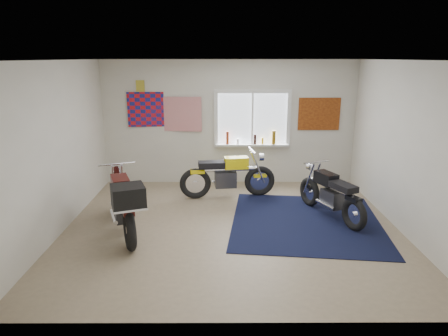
{
  "coord_description": "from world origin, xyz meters",
  "views": [
    {
      "loc": [
        -0.15,
        -6.16,
        2.74
      ],
      "look_at": [
        -0.12,
        0.4,
        0.91
      ],
      "focal_mm": 32.0,
      "sensor_mm": 36.0,
      "label": 1
    }
  ],
  "objects_px": {
    "black_chrome_bike": "(331,195)",
    "maroon_tourer": "(124,204)",
    "navy_rug": "(306,222)",
    "yellow_triumph": "(227,177)"
  },
  "relations": [
    {
      "from": "black_chrome_bike",
      "to": "maroon_tourer",
      "type": "relative_size",
      "value": 0.85
    },
    {
      "from": "navy_rug",
      "to": "maroon_tourer",
      "type": "height_order",
      "value": "maroon_tourer"
    },
    {
      "from": "navy_rug",
      "to": "yellow_triumph",
      "type": "bearing_deg",
      "value": 136.02
    },
    {
      "from": "yellow_triumph",
      "to": "black_chrome_bike",
      "type": "xyz_separation_m",
      "value": [
        1.8,
        -1.06,
        -0.03
      ]
    },
    {
      "from": "yellow_triumph",
      "to": "maroon_tourer",
      "type": "distance_m",
      "value": 2.45
    },
    {
      "from": "navy_rug",
      "to": "yellow_triumph",
      "type": "xyz_separation_m",
      "value": [
        -1.34,
        1.29,
        0.42
      ]
    },
    {
      "from": "yellow_triumph",
      "to": "black_chrome_bike",
      "type": "relative_size",
      "value": 1.15
    },
    {
      "from": "navy_rug",
      "to": "black_chrome_bike",
      "type": "xyz_separation_m",
      "value": [
        0.46,
        0.23,
        0.4
      ]
    },
    {
      "from": "navy_rug",
      "to": "yellow_triumph",
      "type": "height_order",
      "value": "yellow_triumph"
    },
    {
      "from": "black_chrome_bike",
      "to": "maroon_tourer",
      "type": "bearing_deg",
      "value": 78.86
    }
  ]
}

